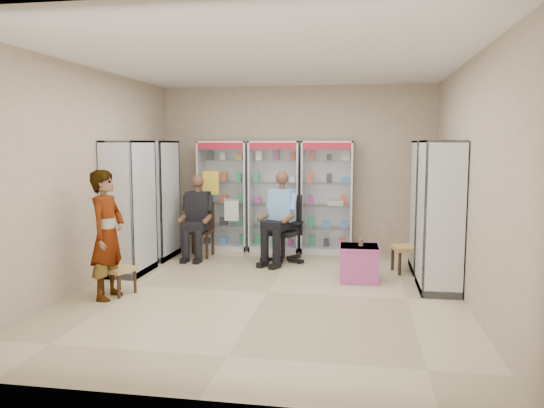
% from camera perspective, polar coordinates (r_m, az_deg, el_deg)
% --- Properties ---
extents(floor, '(6.00, 6.00, 0.00)m').
position_cam_1_polar(floor, '(7.10, -0.48, -9.47)').
color(floor, '#C4B188').
rests_on(floor, ground).
extents(room_shell, '(5.02, 6.02, 3.01)m').
position_cam_1_polar(room_shell, '(6.83, -0.50, 6.61)').
color(room_shell, '#BDA58C').
rests_on(room_shell, ground).
extents(cabinet_back_left, '(0.90, 0.50, 2.00)m').
position_cam_1_polar(cabinet_back_left, '(9.82, -5.18, 0.91)').
color(cabinet_back_left, silver).
rests_on(cabinet_back_left, floor).
extents(cabinet_back_mid, '(0.90, 0.50, 2.00)m').
position_cam_1_polar(cabinet_back_mid, '(9.63, 0.30, 0.83)').
color(cabinet_back_mid, '#ACB0B4').
rests_on(cabinet_back_mid, floor).
extents(cabinet_back_right, '(0.90, 0.50, 2.00)m').
position_cam_1_polar(cabinet_back_right, '(9.52, 5.95, 0.73)').
color(cabinet_back_right, silver).
rests_on(cabinet_back_right, floor).
extents(cabinet_right_far, '(0.90, 0.50, 2.00)m').
position_cam_1_polar(cabinet_right_far, '(8.44, 16.56, -0.26)').
color(cabinet_right_far, silver).
rests_on(cabinet_right_far, floor).
extents(cabinet_right_near, '(0.90, 0.50, 2.00)m').
position_cam_1_polar(cabinet_right_near, '(7.36, 17.58, -1.26)').
color(cabinet_right_near, silver).
rests_on(cabinet_right_near, floor).
extents(cabinet_left_far, '(0.90, 0.50, 2.00)m').
position_cam_1_polar(cabinet_left_far, '(9.24, -12.24, 0.43)').
color(cabinet_left_far, '#9DA0A4').
rests_on(cabinet_left_far, floor).
extents(cabinet_left_near, '(0.90, 0.50, 2.00)m').
position_cam_1_polar(cabinet_left_near, '(8.23, -15.08, -0.38)').
color(cabinet_left_near, silver).
rests_on(cabinet_left_near, floor).
extents(wooden_chair, '(0.42, 0.42, 0.94)m').
position_cam_1_polar(wooden_chair, '(9.27, -7.79, -2.77)').
color(wooden_chair, black).
rests_on(wooden_chair, floor).
extents(seated_customer, '(0.44, 0.60, 1.34)m').
position_cam_1_polar(seated_customer, '(9.19, -7.90, -1.59)').
color(seated_customer, black).
rests_on(seated_customer, floor).
extents(office_chair, '(0.78, 0.78, 1.11)m').
position_cam_1_polar(office_chair, '(8.77, 1.20, -2.68)').
color(office_chair, black).
rests_on(office_chair, floor).
extents(seated_shopkeeper, '(0.67, 0.77, 1.41)m').
position_cam_1_polar(seated_shopkeeper, '(8.69, 1.15, -1.74)').
color(seated_shopkeeper, '#6790CD').
rests_on(seated_shopkeeper, floor).
extents(pink_trunk, '(0.55, 0.53, 0.51)m').
position_cam_1_polar(pink_trunk, '(7.70, 9.33, -6.32)').
color(pink_trunk, '#AF4684').
rests_on(pink_trunk, floor).
extents(tea_glass, '(0.07, 0.07, 0.11)m').
position_cam_1_polar(tea_glass, '(7.64, 9.54, -4.06)').
color(tea_glass, '#4F2006').
rests_on(tea_glass, pink_trunk).
extents(woven_stool_a, '(0.50, 0.50, 0.41)m').
position_cam_1_polar(woven_stool_a, '(8.36, 14.27, -5.78)').
color(woven_stool_a, '#9C7542').
rests_on(woven_stool_a, floor).
extents(woven_stool_b, '(0.46, 0.46, 0.36)m').
position_cam_1_polar(woven_stool_b, '(7.26, -16.14, -7.92)').
color(woven_stool_b, olive).
rests_on(woven_stool_b, floor).
extents(standing_man, '(0.42, 0.62, 1.63)m').
position_cam_1_polar(standing_man, '(7.00, -17.31, -3.16)').
color(standing_man, '#939396').
rests_on(standing_man, floor).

